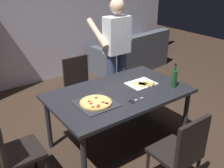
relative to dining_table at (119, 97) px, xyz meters
The scene contains 12 objects.
ground_plane 0.68m from the dining_table, ahead, with size 12.00×12.00×0.00m, color #38281E.
back_wall 2.70m from the dining_table, 90.00° to the left, with size 6.40×0.10×2.80m, color #BCB7C6.
dining_table is the anchor object (origin of this frame).
chair_near_camera 1.02m from the dining_table, 90.00° to the right, with size 0.42×0.42×0.90m.
chair_far_side 1.02m from the dining_table, 90.00° to the left, with size 0.42×0.42×0.90m.
chair_left_end 1.35m from the dining_table, behind, with size 0.42×0.42×0.90m.
couch 2.78m from the dining_table, 46.16° to the left, with size 1.80×1.07×0.85m.
person_serving_pizza 1.00m from the dining_table, 55.49° to the left, with size 0.55×0.54×1.75m.
pepperoni_pizza_on_tray 0.42m from the dining_table, 167.01° to the right, with size 0.42×0.42×0.04m.
pizza_slices_on_towel 0.39m from the dining_table, ahead, with size 0.36×0.29×0.03m.
wine_bottle 0.73m from the dining_table, 23.99° to the right, with size 0.07×0.07×0.32m.
kitchen_scissors 0.30m from the dining_table, 91.34° to the right, with size 0.19×0.08×0.01m.
Camera 1 is at (-1.73, -2.24, 2.14)m, focal length 41.29 mm.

